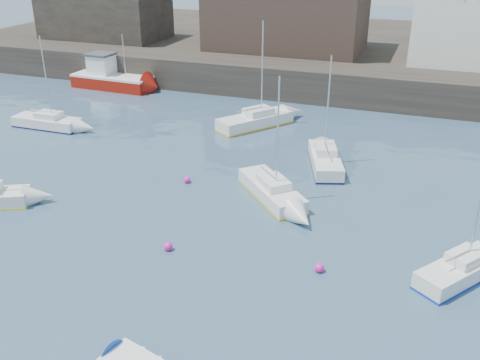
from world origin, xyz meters
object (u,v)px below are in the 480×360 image
(sailboat_h, at_px, (255,120))
(sailboat_e, at_px, (47,122))
(sailboat_b, at_px, (272,190))
(sailboat_f, at_px, (325,159))
(buoy_far, at_px, (187,183))
(buoy_mid, at_px, (319,272))
(buoy_near, at_px, (168,250))
(sailboat_c, at_px, (460,270))
(fishing_boat, at_px, (111,77))

(sailboat_h, bearing_deg, sailboat_e, -159.02)
(sailboat_b, xyz_separation_m, sailboat_e, (-20.66, 5.80, -0.01))
(sailboat_f, relative_size, buoy_far, 17.85)
(sailboat_b, bearing_deg, buoy_mid, -56.68)
(sailboat_f, height_order, buoy_far, sailboat_f)
(buoy_near, bearing_deg, sailboat_f, 68.43)
(sailboat_c, height_order, buoy_near, sailboat_c)
(sailboat_c, xyz_separation_m, buoy_far, (-16.03, 5.09, -0.48))
(buoy_near, bearing_deg, fishing_boat, 127.33)
(sailboat_e, relative_size, buoy_mid, 16.25)
(sailboat_b, height_order, sailboat_f, sailboat_b)
(fishing_boat, relative_size, sailboat_b, 1.13)
(sailboat_b, distance_m, buoy_mid, 7.89)
(buoy_far, bearing_deg, buoy_mid, -34.12)
(buoy_mid, bearing_deg, sailboat_f, 100.72)
(sailboat_c, distance_m, buoy_far, 16.83)
(buoy_far, bearing_deg, sailboat_h, 87.03)
(sailboat_e, distance_m, buoy_mid, 27.89)
(sailboat_e, distance_m, sailboat_f, 22.67)
(sailboat_b, bearing_deg, sailboat_f, 70.39)
(sailboat_f, xyz_separation_m, sailboat_h, (-7.01, 6.16, 0.02))
(sailboat_b, distance_m, sailboat_h, 12.82)
(sailboat_c, distance_m, sailboat_h, 22.77)
(sailboat_c, height_order, buoy_far, sailboat_c)
(fishing_boat, xyz_separation_m, buoy_far, (16.94, -17.99, -1.06))
(fishing_boat, bearing_deg, sailboat_b, -38.82)
(sailboat_h, height_order, buoy_far, sailboat_h)
(sailboat_h, bearing_deg, buoy_mid, -63.10)
(sailboat_h, distance_m, buoy_far, 11.68)
(sailboat_c, height_order, buoy_mid, sailboat_c)
(sailboat_b, height_order, sailboat_h, sailboat_h)
(sailboat_e, relative_size, sailboat_h, 0.88)
(sailboat_b, relative_size, buoy_near, 16.75)
(fishing_boat, distance_m, buoy_mid, 36.52)
(fishing_boat, xyz_separation_m, sailboat_e, (1.88, -12.34, -0.58))
(sailboat_f, height_order, buoy_mid, sailboat_f)
(sailboat_c, distance_m, sailboat_e, 32.89)
(sailboat_e, xyz_separation_m, buoy_near, (17.54, -13.12, -0.48))
(sailboat_c, relative_size, sailboat_h, 0.76)
(sailboat_e, distance_m, buoy_near, 21.91)
(buoy_mid, height_order, buoy_far, buoy_mid)
(sailboat_h, xyz_separation_m, buoy_far, (-0.60, -11.65, -0.54))
(sailboat_f, bearing_deg, sailboat_h, 138.71)
(sailboat_c, distance_m, buoy_mid, 6.34)
(sailboat_h, relative_size, buoy_mid, 18.43)
(sailboat_b, distance_m, buoy_near, 7.98)
(buoy_far, bearing_deg, fishing_boat, 133.27)
(fishing_boat, height_order, buoy_far, fishing_boat)
(buoy_mid, bearing_deg, sailboat_c, 15.02)
(sailboat_e, xyz_separation_m, sailboat_f, (22.67, -0.15, 0.04))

